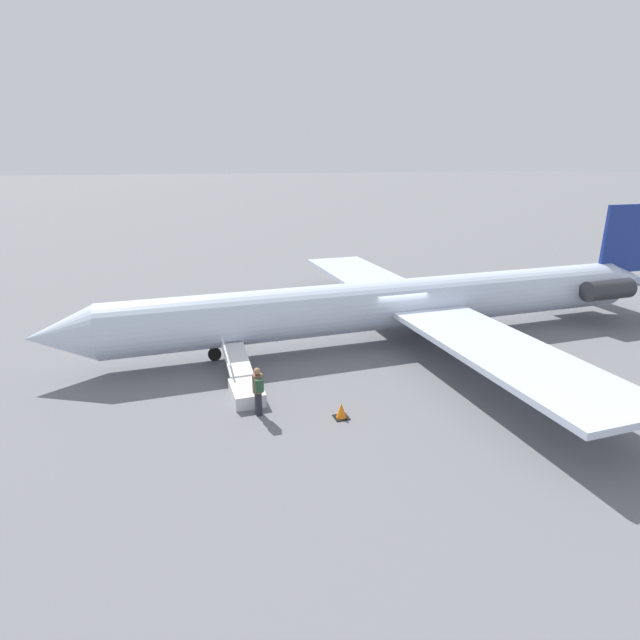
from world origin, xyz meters
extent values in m
plane|color=slate|center=(0.00, 0.00, 0.00)|extent=(600.00, 600.00, 0.00)
cylinder|color=silver|center=(0.00, 0.00, 1.80)|extent=(26.33, 2.50, 2.33)
cone|color=silver|center=(14.44, -0.09, 1.80)|extent=(2.58, 2.30, 2.28)
cone|color=silver|center=(-14.67, 0.10, 1.80)|extent=(3.04, 2.30, 2.28)
cube|color=navy|center=(-14.07, 0.09, 4.25)|extent=(3.26, 0.21, 3.73)
cube|color=silver|center=(-14.39, 0.09, 2.04)|extent=(1.44, 6.53, 0.12)
cube|color=silver|center=(-1.27, 6.70, 1.63)|extent=(3.80, 11.08, 0.23)
cube|color=silver|center=(-1.36, -6.68, 1.63)|extent=(3.80, 11.08, 0.23)
cylinder|color=#2D2D33|center=(-11.47, 1.71, 1.98)|extent=(2.80, 1.07, 1.05)
cylinder|color=#2D2D33|center=(-11.49, -1.56, 1.98)|extent=(2.80, 1.07, 1.05)
cylinder|color=black|center=(8.55, -0.06, 0.29)|extent=(0.58, 0.15, 0.58)
cylinder|color=#2D2D33|center=(8.55, -0.06, 0.67)|extent=(0.10, 0.10, 0.18)
cylinder|color=black|center=(-2.62, 1.07, 0.29)|extent=(0.58, 0.15, 0.58)
cylinder|color=#2D2D33|center=(-2.62, 1.07, 0.67)|extent=(0.10, 0.10, 0.18)
cylinder|color=black|center=(-2.64, -1.03, 0.29)|extent=(0.58, 0.15, 0.58)
cylinder|color=#2D2D33|center=(-2.64, -1.03, 0.67)|extent=(0.10, 0.10, 0.18)
cube|color=silver|center=(7.92, 4.06, 0.25)|extent=(1.11, 1.81, 0.50)
cube|color=silver|center=(7.91, 2.06, 0.77)|extent=(0.91, 2.23, 0.66)
cube|color=silver|center=(8.36, 2.06, 1.27)|extent=(0.07, 2.21, 0.61)
cube|color=#23232D|center=(7.76, 5.35, 0.42)|extent=(0.20, 0.28, 0.85)
cylinder|color=brown|center=(7.76, 5.35, 1.18)|extent=(0.36, 0.36, 0.65)
sphere|color=#936B4C|center=(7.76, 5.35, 1.62)|extent=(0.24, 0.24, 0.24)
cube|color=#23472D|center=(7.76, 5.62, 1.21)|extent=(0.28, 0.18, 0.44)
cube|color=black|center=(5.14, 6.50, 0.01)|extent=(0.49, 0.49, 0.03)
cone|color=orange|center=(5.14, 6.50, 0.27)|extent=(0.38, 0.38, 0.54)
camera|label=1|loc=(10.70, 20.63, 8.41)|focal=28.00mm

